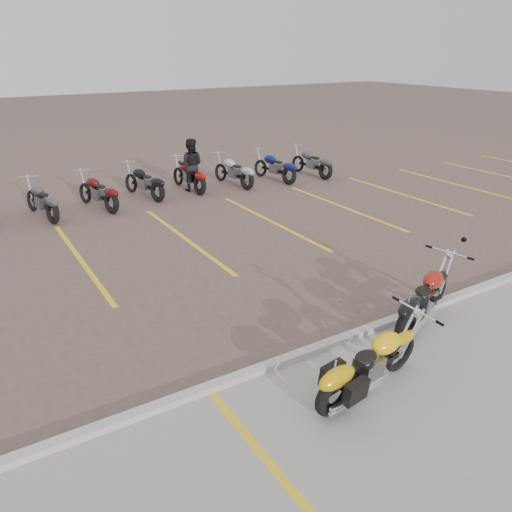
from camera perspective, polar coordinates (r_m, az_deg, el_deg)
The scene contains 8 objects.
ground at distance 10.02m, azimuth 1.30°, elevation -4.95°, with size 100.00×100.00×0.00m, color brown.
concrete_apron at distance 7.33m, azimuth 21.81°, elevation -18.67°, with size 60.00×5.00×0.01m, color #9E9B93.
curb at distance 8.61m, azimuth 8.62°, elevation -9.83°, with size 60.00×0.18×0.12m, color #ADAAA3.
parking_stripes at distance 13.27m, azimuth -8.09°, elevation 1.98°, with size 38.00×5.50×0.01m, color yellow, non-canonical shape.
yellow_cruiser at distance 7.47m, azimuth 12.34°, elevation -12.25°, with size 2.16×0.49×0.89m.
flame_cruiser at distance 9.45m, azimuth 18.40°, elevation -4.94°, with size 2.14×0.91×0.92m.
person_b at distance 17.62m, azimuth -7.47°, elevation 10.28°, with size 0.88×0.69×1.81m, color black.
bg_bike_row at distance 16.48m, azimuth -17.98°, elevation 7.22°, with size 17.45×2.08×1.10m.
Camera 1 is at (-4.83, -7.44, 4.67)m, focal length 35.00 mm.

